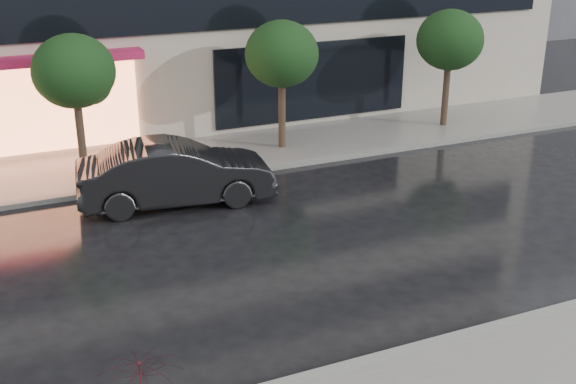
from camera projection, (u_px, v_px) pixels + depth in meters
ground at (350, 333)px, 12.79m from camera, size 120.00×120.00×0.00m
sidewalk_far at (186, 159)px, 21.49m from camera, size 60.00×3.50×0.12m
curb_near at (379, 360)px, 11.92m from camera, size 60.00×0.25×0.14m
curb_far at (204, 177)px, 20.00m from camera, size 60.00×0.25×0.14m
tree_mid_west at (76, 74)px, 19.15m from camera, size 2.20×2.20×3.99m
tree_mid_east at (283, 56)px, 21.40m from camera, size 2.20×2.20×3.99m
tree_far_east at (451, 42)px, 23.65m from camera, size 2.20×2.20×3.99m
parked_car at (176, 173)px, 18.14m from camera, size 5.07×2.32×1.61m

